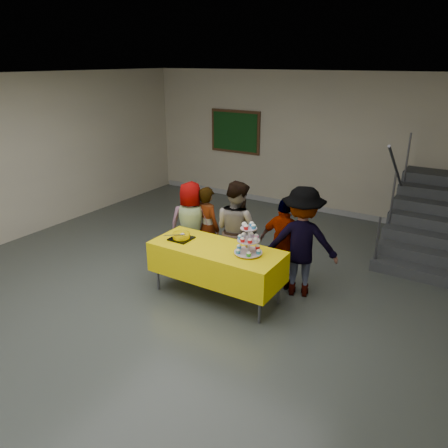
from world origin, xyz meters
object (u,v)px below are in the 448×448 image
(schoolchild_a, at_px, (191,225))
(schoolchild_d, at_px, (284,244))
(cupcake_stand, at_px, (248,242))
(noticeboard, at_px, (235,132))
(schoolchild_c, at_px, (237,230))
(schoolchild_b, at_px, (207,227))
(bear_cake, at_px, (181,235))
(staircase, at_px, (431,222))
(bake_table, at_px, (216,261))
(schoolchild_e, at_px, (302,242))

(schoolchild_a, height_order, schoolchild_d, schoolchild_a)
(cupcake_stand, relative_size, noticeboard, 0.34)
(cupcake_stand, height_order, schoolchild_c, schoolchild_c)
(schoolchild_b, relative_size, noticeboard, 1.04)
(bear_cake, xyz_separation_m, schoolchild_b, (-0.08, 0.79, -0.15))
(cupcake_stand, xyz_separation_m, schoolchild_a, (-1.37, 0.59, -0.24))
(schoolchild_c, bearing_deg, staircase, -113.00)
(bear_cake, bearing_deg, schoolchild_b, 95.89)
(schoolchild_c, bearing_deg, bake_table, 114.34)
(bake_table, relative_size, schoolchild_e, 1.17)
(bake_table, xyz_separation_m, staircase, (2.30, 3.52, -0.07))
(cupcake_stand, height_order, staircase, staircase)
(schoolchild_e, xyz_separation_m, noticeboard, (-3.23, 3.63, 0.80))
(schoolchild_d, xyz_separation_m, staircase, (1.63, 2.74, -0.20))
(schoolchild_d, distance_m, schoolchild_e, 0.31)
(bake_table, relative_size, noticeboard, 1.45)
(schoolchild_b, relative_size, schoolchild_e, 0.84)
(schoolchild_e, bearing_deg, noticeboard, -68.02)
(schoolchild_c, relative_size, staircase, 0.64)
(bear_cake, height_order, schoolchild_a, schoolchild_a)
(cupcake_stand, xyz_separation_m, staircase, (1.82, 3.48, -0.46))
(bear_cake, bearing_deg, schoolchild_a, 114.82)
(bake_table, xyz_separation_m, schoolchild_b, (-0.67, 0.77, 0.12))
(bake_table, xyz_separation_m, schoolchild_c, (-0.09, 0.71, 0.22))
(cupcake_stand, relative_size, bear_cake, 1.24)
(noticeboard, bearing_deg, schoolchild_a, -69.68)
(bear_cake, bearing_deg, schoolchild_e, 25.78)
(schoolchild_a, bearing_deg, bear_cake, 91.68)
(bake_table, bearing_deg, cupcake_stand, 4.02)
(schoolchild_a, bearing_deg, staircase, -160.98)
(schoolchild_c, distance_m, schoolchild_e, 1.05)
(bear_cake, height_order, schoolchild_d, schoolchild_d)
(noticeboard, bearing_deg, schoolchild_d, -50.53)
(schoolchild_b, bearing_deg, noticeboard, -52.40)
(schoolchild_a, relative_size, noticeboard, 1.10)
(bake_table, relative_size, schoolchild_a, 1.32)
(schoolchild_b, bearing_deg, bake_table, 144.55)
(schoolchild_d, relative_size, noticeboard, 1.06)
(bake_table, distance_m, staircase, 4.21)
(schoolchild_a, xyz_separation_m, schoolchild_c, (0.80, 0.08, 0.06))
(schoolchild_a, relative_size, schoolchild_b, 1.06)
(schoolchild_a, bearing_deg, cupcake_stand, 133.53)
(bake_table, height_order, cupcake_stand, cupcake_stand)
(cupcake_stand, xyz_separation_m, schoolchild_e, (0.47, 0.69, -0.15))
(schoolchild_b, xyz_separation_m, schoolchild_e, (1.63, -0.05, 0.13))
(schoolchild_e, bearing_deg, schoolchild_a, -16.60)
(cupcake_stand, xyz_separation_m, bear_cake, (-1.07, -0.06, -0.12))
(bear_cake, bearing_deg, schoolchild_c, 55.54)
(schoolchild_b, bearing_deg, schoolchild_d, -166.26)
(schoolchild_e, bearing_deg, schoolchild_c, -18.82)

